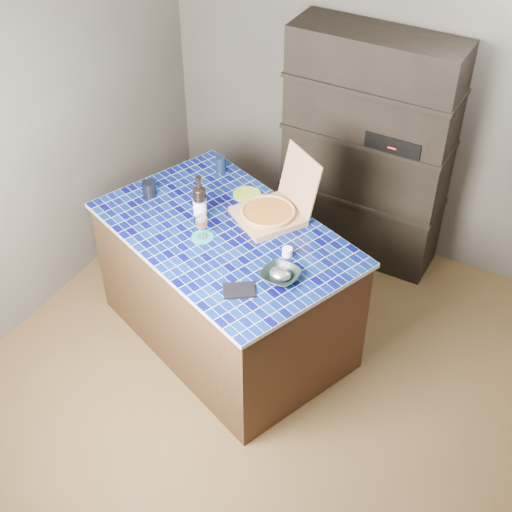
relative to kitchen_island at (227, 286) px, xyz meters
The scene contains 14 objects.
room 0.91m from the kitchen_island, 24.68° to the right, with size 3.50×3.50×3.50m.
shelving_unit 1.47m from the kitchen_island, 73.36° to the left, with size 1.20×0.41×1.80m.
kitchen_island is the anchor object (origin of this frame).
pizza_box 0.61m from the kitchen_island, 55.74° to the left, with size 0.56×0.59×0.41m.
mead_bottle 0.62m from the kitchen_island, behind, with size 0.09×0.09×0.33m.
teal_trivet 0.48m from the kitchen_island, 128.33° to the right, with size 0.14×0.14×0.01m, color #1A8C7C.
wine_glass 0.60m from the kitchen_island, 128.33° to the right, with size 0.08×0.08×0.17m.
tumbler 0.82m from the kitchen_island, behind, with size 0.09×0.09×0.10m, color black.
dvd_case 0.72m from the kitchen_island, 50.16° to the right, with size 0.13×0.18×0.01m, color black.
bowl 0.74m from the kitchen_island, 23.52° to the right, with size 0.22×0.22×0.05m, color black.
foil_contents 0.75m from the kitchen_island, 23.52° to the right, with size 0.13×0.11×0.06m, color #B0B3BC.
white_jar 0.66m from the kitchen_island, ahead, with size 0.06×0.06×0.05m, color white.
navy_cup 0.86m from the kitchen_island, 123.38° to the left, with size 0.07×0.07×0.11m, color black.
green_trivet 0.63m from the kitchen_island, 100.80° to the left, with size 0.19×0.19×0.01m, color #8ABE28.
Camera 1 is at (1.50, -2.79, 3.65)m, focal length 50.00 mm.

